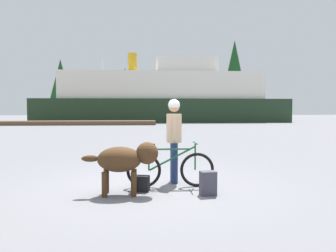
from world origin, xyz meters
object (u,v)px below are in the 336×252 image
Objects in this scene: ferry_boat at (163,98)px; handbag_pannier at (141,183)px; dog at (125,159)px; sailboat_moored at (103,117)px; bicycle at (170,169)px; backpack at (208,183)px; person_cyclist at (174,132)px.

handbag_pannier is at bearing -94.21° from ferry_boat.
dog is 0.16× the size of sailboat_moored.
bicycle is 0.93m from backpack.
bicycle is 0.99× the size of person_cyclist.
handbag_pannier is (0.27, 0.24, -0.50)m from dog.
handbag_pannier is (-0.58, -0.27, -0.23)m from bicycle.
person_cyclist is 1.48m from backpack.
bicycle reaches higher than backpack.
person_cyclist is 33.90m from ferry_boat.
ferry_boat is (1.84, 33.80, 1.83)m from person_cyclist.
bicycle is 5.48× the size of handbag_pannier.
person_cyclist is 5.52× the size of handbag_pannier.
dog is at bearing -94.62° from ferry_boat.
backpack is 35.02m from ferry_boat.
bicycle is 36.96m from sailboat_moored.
person_cyclist is 1.28× the size of dog.
handbag_pannier is at bearing 41.14° from dog.
dog reaches higher than handbag_pannier.
dog is at bearing -135.88° from person_cyclist.
person_cyclist is at bearing 115.42° from backpack.
dog reaches higher than bicycle.
person_cyclist is 1.36m from handbag_pannier.
ferry_boat reaches higher than backpack.
person_cyclist is at bearing -93.11° from ferry_boat.
handbag_pannier is at bearing -134.80° from person_cyclist.
handbag_pannier is at bearing 162.73° from backpack.
backpack is (0.64, -0.65, -0.16)m from bicycle.
sailboat_moored reaches higher than backpack.
sailboat_moored is at bearing 163.16° from ferry_boat.
backpack is at bearing -5.42° from dog.
person_cyclist is 0.21× the size of sailboat_moored.
backpack is at bearing -80.44° from sailboat_moored.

